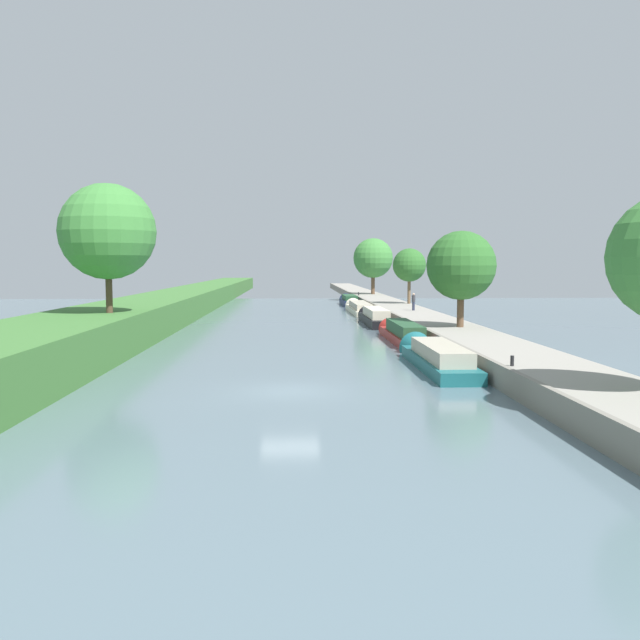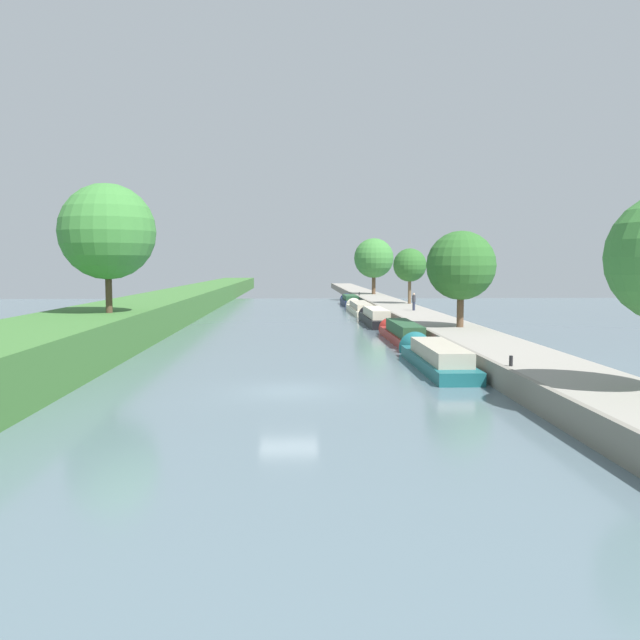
{
  "view_description": "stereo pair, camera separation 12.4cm",
  "coord_description": "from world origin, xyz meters",
  "px_view_note": "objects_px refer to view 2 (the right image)",
  "views": [
    {
      "loc": [
        0.12,
        -28.39,
        5.38
      ],
      "look_at": [
        2.3,
        24.96,
        1.0
      ],
      "focal_mm": 37.69,
      "sensor_mm": 36.0,
      "label": 1
    },
    {
      "loc": [
        0.25,
        -28.39,
        5.38
      ],
      "look_at": [
        2.3,
        24.96,
        1.0
      ],
      "focal_mm": 37.69,
      "sensor_mm": 36.0,
      "label": 2
    }
  ],
  "objects_px": {
    "narrowboat_red": "(402,333)",
    "narrowboat_cream": "(359,308)",
    "narrowboat_black": "(375,317)",
    "narrowboat_navy": "(349,301)",
    "person_walking": "(414,301)",
    "mooring_bollard_near": "(511,361)",
    "mooring_bollard_far": "(359,294)",
    "narrowboat_teal": "(434,357)"
  },
  "relations": [
    {
      "from": "narrowboat_red",
      "to": "narrowboat_cream",
      "type": "bearing_deg",
      "value": 90.4
    },
    {
      "from": "narrowboat_black",
      "to": "narrowboat_cream",
      "type": "bearing_deg",
      "value": 89.81
    },
    {
      "from": "narrowboat_navy",
      "to": "person_walking",
      "type": "relative_size",
      "value": 6.64
    },
    {
      "from": "narrowboat_cream",
      "to": "narrowboat_red",
      "type": "bearing_deg",
      "value": -89.6
    },
    {
      "from": "narrowboat_black",
      "to": "narrowboat_cream",
      "type": "height_order",
      "value": "narrowboat_black"
    },
    {
      "from": "mooring_bollard_near",
      "to": "person_walking",
      "type": "bearing_deg",
      "value": 86.56
    },
    {
      "from": "narrowboat_red",
      "to": "mooring_bollard_near",
      "type": "bearing_deg",
      "value": -84.99
    },
    {
      "from": "mooring_bollard_far",
      "to": "narrowboat_navy",
      "type": "bearing_deg",
      "value": -111.0
    },
    {
      "from": "narrowboat_red",
      "to": "person_walking",
      "type": "relative_size",
      "value": 7.47
    },
    {
      "from": "narrowboat_navy",
      "to": "person_walking",
      "type": "height_order",
      "value": "person_walking"
    },
    {
      "from": "narrowboat_navy",
      "to": "mooring_bollard_far",
      "type": "xyz_separation_m",
      "value": [
        1.78,
        4.64,
        0.72
      ]
    },
    {
      "from": "narrowboat_red",
      "to": "narrowboat_navy",
      "type": "xyz_separation_m",
      "value": [
        -0.12,
        43.64,
        -0.01
      ]
    },
    {
      "from": "narrowboat_teal",
      "to": "narrowboat_navy",
      "type": "xyz_separation_m",
      "value": [
        0.09,
        55.7,
        0.03
      ]
    },
    {
      "from": "mooring_bollard_near",
      "to": "narrowboat_black",
      "type": "bearing_deg",
      "value": 93.32
    },
    {
      "from": "narrowboat_teal",
      "to": "narrowboat_cream",
      "type": "xyz_separation_m",
      "value": [
        0.01,
        40.96,
        -0.04
      ]
    },
    {
      "from": "narrowboat_black",
      "to": "narrowboat_cream",
      "type": "xyz_separation_m",
      "value": [
        0.05,
        14.86,
        -0.12
      ]
    },
    {
      "from": "mooring_bollard_near",
      "to": "narrowboat_red",
      "type": "bearing_deg",
      "value": 95.01
    },
    {
      "from": "person_walking",
      "to": "mooring_bollard_near",
      "type": "bearing_deg",
      "value": -93.44
    },
    {
      "from": "narrowboat_teal",
      "to": "narrowboat_navy",
      "type": "height_order",
      "value": "narrowboat_navy"
    },
    {
      "from": "narrowboat_teal",
      "to": "person_walking",
      "type": "relative_size",
      "value": 7.09
    },
    {
      "from": "person_walking",
      "to": "mooring_bollard_near",
      "type": "distance_m",
      "value": 35.39
    },
    {
      "from": "narrowboat_red",
      "to": "mooring_bollard_far",
      "type": "distance_m",
      "value": 48.32
    },
    {
      "from": "narrowboat_red",
      "to": "mooring_bollard_far",
      "type": "height_order",
      "value": "mooring_bollard_far"
    },
    {
      "from": "narrowboat_red",
      "to": "person_walking",
      "type": "height_order",
      "value": "person_walking"
    },
    {
      "from": "narrowboat_red",
      "to": "mooring_bollard_near",
      "type": "xyz_separation_m",
      "value": [
        1.66,
        -18.95,
        0.71
      ]
    },
    {
      "from": "narrowboat_black",
      "to": "mooring_bollard_near",
      "type": "bearing_deg",
      "value": -86.68
    },
    {
      "from": "person_walking",
      "to": "mooring_bollard_far",
      "type": "relative_size",
      "value": 3.69
    },
    {
      "from": "narrowboat_red",
      "to": "person_walking",
      "type": "bearing_deg",
      "value": 76.99
    },
    {
      "from": "narrowboat_navy",
      "to": "mooring_bollard_near",
      "type": "bearing_deg",
      "value": -88.37
    },
    {
      "from": "narrowboat_cream",
      "to": "narrowboat_navy",
      "type": "height_order",
      "value": "narrowboat_navy"
    },
    {
      "from": "narrowboat_black",
      "to": "person_walking",
      "type": "xyz_separation_m",
      "value": [
        4.03,
        2.32,
        1.32
      ]
    },
    {
      "from": "narrowboat_navy",
      "to": "mooring_bollard_near",
      "type": "relative_size",
      "value": 24.49
    },
    {
      "from": "narrowboat_teal",
      "to": "narrowboat_navy",
      "type": "bearing_deg",
      "value": 89.91
    },
    {
      "from": "narrowboat_teal",
      "to": "narrowboat_black",
      "type": "bearing_deg",
      "value": 90.09
    },
    {
      "from": "narrowboat_red",
      "to": "narrowboat_black",
      "type": "distance_m",
      "value": 14.05
    },
    {
      "from": "narrowboat_black",
      "to": "narrowboat_navy",
      "type": "relative_size",
      "value": 1.13
    },
    {
      "from": "narrowboat_black",
      "to": "narrowboat_red",
      "type": "bearing_deg",
      "value": -88.97
    },
    {
      "from": "person_walking",
      "to": "narrowboat_navy",
      "type": "bearing_deg",
      "value": 98.14
    },
    {
      "from": "narrowboat_teal",
      "to": "mooring_bollard_near",
      "type": "bearing_deg",
      "value": -74.82
    },
    {
      "from": "narrowboat_red",
      "to": "person_walking",
      "type": "distance_m",
      "value": 16.85
    },
    {
      "from": "narrowboat_red",
      "to": "narrowboat_navy",
      "type": "height_order",
      "value": "narrowboat_red"
    },
    {
      "from": "mooring_bollard_far",
      "to": "narrowboat_cream",
      "type": "bearing_deg",
      "value": -95.49
    }
  ]
}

